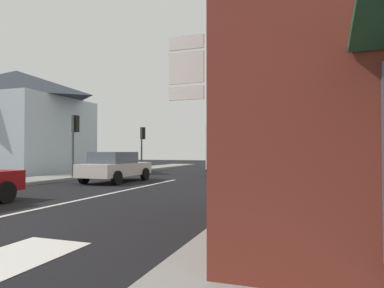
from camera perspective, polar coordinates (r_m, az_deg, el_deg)
ground_plane at (r=16.14m, az=-5.53°, el=-6.56°), size 80.00×80.00×0.00m
sidewalk_right at (r=12.71m, az=16.83°, el=-7.64°), size 2.46×44.00×0.14m
sidewalk_left at (r=18.07m, az=-26.56°, el=-5.64°), size 2.46×44.00×0.14m
lane_centre_stripe at (r=12.63m, az=-13.16°, el=-7.99°), size 0.16×12.00×0.01m
lane_turn_arrow at (r=5.56m, az=-28.63°, el=-16.65°), size 1.20×2.20×0.01m
clapboard_house_left at (r=26.46m, az=-27.33°, el=3.41°), size 8.84×8.21×7.08m
sedan_far at (r=17.08m, az=-12.67°, el=-3.68°), size 2.00×4.21×1.47m
delivery_truck at (r=21.55m, az=7.25°, el=-0.82°), size 2.76×5.13×3.05m
route_sign_post at (r=4.38m, az=6.05°, el=5.38°), size 1.66×0.14×3.20m
traffic_light_far_left at (r=26.02m, az=-8.28°, el=0.90°), size 0.30×0.49×3.32m
traffic_light_near_left at (r=19.37m, az=-19.02°, el=1.93°), size 0.30×0.49×3.44m
traffic_light_far_right at (r=23.00m, az=15.46°, el=1.17°), size 0.30×0.49×3.31m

